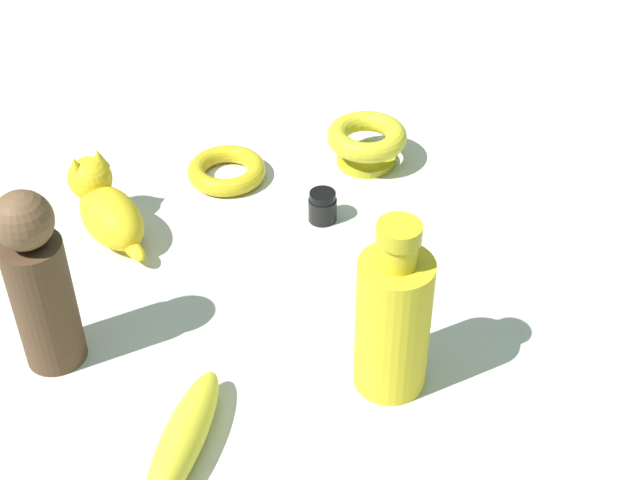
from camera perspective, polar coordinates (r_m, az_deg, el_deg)
The scene contains 8 objects.
ground at distance 1.01m, azimuth -0.00°, elevation -3.16°, with size 2.00×2.00×0.00m, color silver.
bowl at distance 1.20m, azimuth 2.98°, elevation 6.33°, with size 0.11×0.11×0.05m.
bangle at distance 1.18m, azimuth -5.94°, elevation 4.41°, with size 0.10×0.10×0.02m, color gold.
bottle_tall at distance 0.86m, azimuth 4.66°, elevation -5.02°, with size 0.07×0.07×0.20m.
person_figure_adult at distance 0.91m, azimuth -17.39°, elevation -2.63°, with size 0.06×0.06×0.21m.
banana at distance 0.85m, azimuth -8.65°, elevation -12.29°, with size 0.16×0.04×0.04m, color yellow.
nail_polish_jar at distance 1.10m, azimuth 0.16°, elevation 2.16°, with size 0.04×0.04×0.04m.
cat_figurine at distance 1.09m, azimuth -13.42°, elevation 2.06°, with size 0.12×0.13×0.10m.
Camera 1 is at (-0.07, 0.75, 0.68)m, focal length 50.46 mm.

